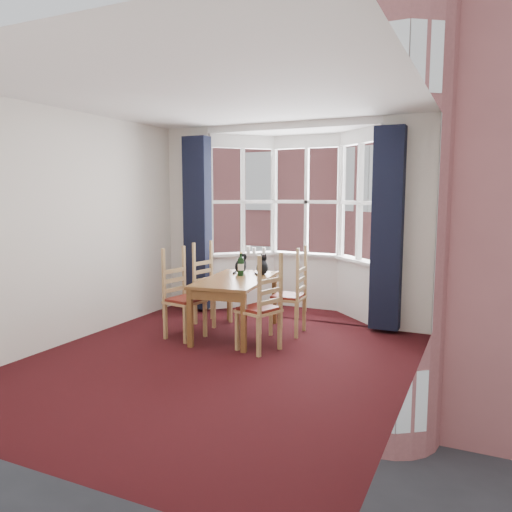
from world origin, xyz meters
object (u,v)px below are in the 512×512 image
Objects in this scene: wine_bottle at (241,265)px; candle_extra at (264,251)px; chair_right_far at (295,298)px; cat_right at (262,267)px; chair_left_near at (180,300)px; chair_left_far at (208,289)px; chair_right_near at (264,312)px; candle_short at (254,250)px; cat_left at (241,265)px; candle_tall at (248,250)px; dining_table at (236,285)px.

wine_bottle is 1.32m from candle_extra.
cat_right is at bearing 171.94° from chair_right_far.
chair_left_far is (-0.03, 0.76, 0.00)m from chair_left_near.
chair_right_near is 3.21× the size of cat_right.
chair_left_near is 9.59× the size of candle_extra.
chair_right_near and chair_right_far have the same top height.
chair_right_far is 0.62m from cat_right.
candle_short is at bearing 80.24° from chair_left_far.
candle_tall is at bearing 110.60° from cat_left.
cat_right reaches higher than chair_left_far.
wine_bottle is (-0.65, 0.70, 0.40)m from chair_right_near.
dining_table is 5.31× the size of cat_right.
wine_bottle is at bearing 97.81° from dining_table.
wine_bottle reaches higher than candle_short.
chair_right_far is 1.57m from candle_extra.
chair_left_near is at bearing -94.84° from candle_short.
chair_left_far and chair_right_near have the same top height.
candle_extra is at bearing 80.37° from chair_left_near.
chair_right_near is 1.00× the size of chair_right_far.
chair_left_far is at bearing -177.10° from cat_right.
candle_short is at bearing -173.00° from candle_extra.
chair_left_near is 1.00× the size of chair_left_far.
chair_right_far is 1.66m from candle_short.
chair_left_far is 1.18m from candle_tall.
cat_left reaches higher than chair_right_far.
wine_bottle is at bearing -79.26° from candle_extra.
chair_right_far is 3.21× the size of cat_right.
wine_bottle is 3.55× the size of candle_short.
candle_short is (-0.44, 1.49, 0.27)m from dining_table.
cat_left is (-0.13, 0.42, 0.19)m from dining_table.
chair_left_far is (-0.63, 0.37, -0.17)m from dining_table.
chair_left_far is 2.91× the size of wine_bottle.
candle_tall reaches higher than chair_left_near.
wine_bottle reaches higher than chair_right_near.
cat_right is 2.99× the size of candle_extra.
candle_extra is at bearing 113.04° from cat_right.
candle_tall reaches higher than chair_left_far.
chair_right_far is 10.34× the size of candle_short.
cat_right is (0.19, 0.41, 0.20)m from dining_table.
chair_right_far is at bearing -8.06° from cat_right.
candle_extra is (0.16, 0.02, 0.00)m from candle_short.
candle_short is (0.16, 1.87, 0.44)m from chair_left_near.
candle_short is (-1.12, 1.14, 0.44)m from chair_right_far.
cat_left reaches higher than chair_left_near.
cat_left is 2.54× the size of candle_tall.
cat_right is 1.27m from candle_tall.
cat_right reaches higher than candle_short.
dining_table is at bearing 33.16° from chair_left_near.
chair_left_near is 1.97m from candle_extra.
chair_right_near is at bearing -4.77° from chair_left_near.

